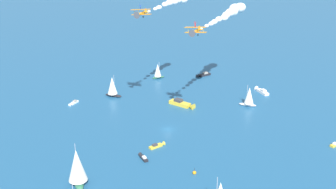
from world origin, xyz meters
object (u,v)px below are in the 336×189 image
object	(u,v)px
sailboat_trailing	(249,96)
motorboat_outer_ring_e	(183,104)
motorboat_offshore	(73,103)
wingwalker_lead	(195,24)
sailboat_far_port	(112,87)
biplane_wingman	(141,13)
motorboat_mid_cluster	(158,145)
motorboat_outer_ring_c	(143,157)
motorboat_outer_ring_d	(203,75)
motorboat_near_centre	(261,91)
wingwalker_wingman	(140,6)
sailboat_inshore	(158,71)
sailboat_outer_ring_b	(77,167)
biplane_lead	(196,31)
marker_buoy	(194,173)

from	to	relation	value
sailboat_trailing	motorboat_outer_ring_e	bearing A→B (deg)	30.40
motorboat_offshore	wingwalker_lead	size ratio (longest dim) A/B	2.98
sailboat_far_port	motorboat_offshore	world-z (taller)	sailboat_far_port
biplane_wingman	motorboat_outer_ring_e	bearing A→B (deg)	-101.40
motorboat_outer_ring_e	motorboat_mid_cluster	bearing A→B (deg)	104.53
motorboat_offshore	motorboat_outer_ring_c	distance (m)	53.44
motorboat_mid_cluster	motorboat_outer_ring_d	size ratio (longest dim) A/B	0.76
motorboat_near_centre	sailboat_far_port	distance (m)	64.22
motorboat_near_centre	wingwalker_wingman	xyz separation A→B (m)	(26.91, 52.60, 41.92)
motorboat_outer_ring_d	sailboat_far_port	bearing A→B (deg)	63.37
motorboat_outer_ring_c	motorboat_near_centre	bearing A→B (deg)	-100.40
sailboat_inshore	wingwalker_wingman	xyz separation A→B (m)	(-21.69, 46.08, 38.95)
sailboat_inshore	motorboat_mid_cluster	world-z (taller)	sailboat_inshore
sailboat_outer_ring_b	motorboat_outer_ring_e	distance (m)	64.05
motorboat_near_centre	sailboat_far_port	world-z (taller)	sailboat_far_port
motorboat_outer_ring_d	wingwalker_wingman	bearing A→B (deg)	94.34
sailboat_far_port	sailboat_inshore	bearing A→B (deg)	-98.50
motorboat_mid_cluster	biplane_lead	size ratio (longest dim) A/B	0.79
sailboat_far_port	wingwalker_lead	size ratio (longest dim) A/B	5.44
biplane_lead	biplane_wingman	xyz separation A→B (m)	(19.61, 1.06, 3.95)
motorboat_near_centre	motorboat_offshore	bearing A→B (deg)	39.38
motorboat_offshore	sailboat_outer_ring_b	size ratio (longest dim) A/B	0.43
biplane_lead	biplane_wingman	world-z (taller)	biplane_wingman
motorboat_outer_ring_d	marker_buoy	xyz separation A→B (m)	(-35.79, 80.38, -0.21)
motorboat_offshore	biplane_wingman	bearing A→B (deg)	177.16
sailboat_far_port	sailboat_trailing	xyz separation A→B (m)	(-53.43, -18.82, -0.36)
motorboat_near_centre	biplane_wingman	xyz separation A→B (m)	(26.70, 52.57, 39.74)
marker_buoy	wingwalker_lead	size ratio (longest dim) A/B	1.18
marker_buoy	motorboat_outer_ring_c	bearing A→B (deg)	-0.02
wingwalker_wingman	motorboat_outer_ring_d	bearing A→B (deg)	-85.66
biplane_lead	wingwalker_lead	distance (m)	2.19
motorboat_near_centre	sailboat_far_port	size ratio (longest dim) A/B	0.81
motorboat_outer_ring_d	sailboat_outer_ring_b	bearing A→B (deg)	95.85
motorboat_offshore	motorboat_outer_ring_e	world-z (taller)	motorboat_outer_ring_e
motorboat_outer_ring_d	biplane_wingman	xyz separation A→B (m)	(-4.74, 59.57, 39.79)
motorboat_outer_ring_e	wingwalker_wingman	world-z (taller)	wingwalker_wingman
motorboat_outer_ring_e	biplane_wingman	xyz separation A→B (m)	(4.45, 22.06, 39.52)
motorboat_near_centre	motorboat_offshore	xyz separation A→B (m)	(61.91, 50.82, -0.24)
sailboat_inshore	motorboat_offshore	distance (m)	46.37
marker_buoy	sailboat_far_port	bearing A→B (deg)	-33.05
motorboat_near_centre	biplane_lead	bearing A→B (deg)	82.16
wingwalker_lead	biplane_wingman	world-z (taller)	biplane_wingman
sailboat_inshore	wingwalker_lead	xyz separation A→B (m)	(-41.30, 45.02, 35.00)
motorboat_mid_cluster	sailboat_far_port	bearing A→B (deg)	-35.80
sailboat_inshore	motorboat_offshore	size ratio (longest dim) A/B	1.50
motorboat_outer_ring_d	motorboat_outer_ring_c	bearing A→B (deg)	102.61
motorboat_offshore	biplane_lead	xyz separation A→B (m)	(-54.82, 0.69, 36.03)
sailboat_far_port	biplane_wingman	world-z (taller)	biplane_wingman
sailboat_trailing	wingwalker_wingman	world-z (taller)	wingwalker_wingman
motorboat_mid_cluster	sailboat_inshore	bearing A→B (deg)	-58.79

